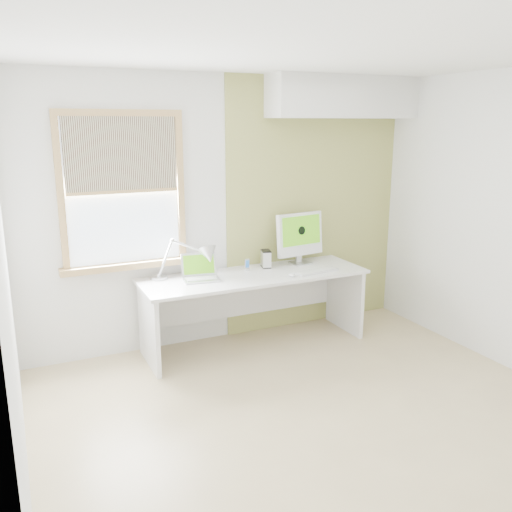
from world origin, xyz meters
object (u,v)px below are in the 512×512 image
desk_lamp (199,258)px  external_drive (266,259)px  desk (252,292)px  imac (300,235)px  laptop (200,273)px

desk_lamp → external_drive: bearing=7.7°
desk → desk_lamp: (-0.52, 0.03, 0.40)m
desk → imac: 0.78m
desk_lamp → imac: bearing=5.2°
laptop → desk_lamp: bearing=98.1°
desk → external_drive: size_ratio=12.49×
desk_lamp → external_drive: size_ratio=3.58×
laptop → imac: (1.12, 0.11, 0.24)m
desk → desk_lamp: desk_lamp is taller
desk → desk_lamp: bearing=177.2°
external_drive → laptop: bearing=-171.4°
external_drive → desk_lamp: bearing=-172.3°
desk_lamp → laptop: size_ratio=1.73×
desk_lamp → imac: imac is taller
laptop → external_drive: 0.75m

